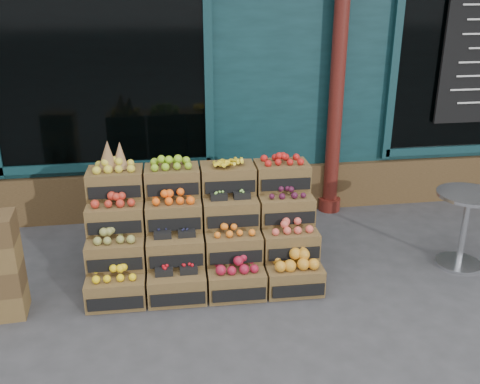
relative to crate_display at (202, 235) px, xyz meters
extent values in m
plane|color=#39393B|center=(0.59, -0.66, -0.43)|extent=(60.00, 60.00, 0.00)
cube|color=#0E2F32|center=(0.59, 4.54, 1.97)|extent=(12.00, 6.00, 4.80)
cube|color=#0E2F32|center=(0.59, 1.59, 1.07)|extent=(12.00, 0.12, 3.00)
cube|color=#4A361D|center=(0.59, 1.52, -0.13)|extent=(12.00, 0.18, 0.60)
cube|color=black|center=(-1.01, 1.52, 1.32)|extent=(2.40, 0.06, 2.00)
cylinder|color=#511812|center=(1.79, 1.39, 1.17)|extent=(0.18, 0.18, 3.20)
cube|color=brown|center=(-0.84, -0.43, -0.29)|extent=(0.55, 0.39, 0.27)
cube|color=black|center=(-0.85, -0.63, -0.32)|extent=(0.50, 0.03, 0.12)
cube|color=yellow|center=(-0.84, -0.43, -0.12)|extent=(0.44, 0.29, 0.09)
cube|color=brown|center=(-0.28, -0.44, -0.29)|extent=(0.55, 0.39, 0.27)
cube|color=black|center=(-0.29, -0.64, -0.32)|extent=(0.50, 0.03, 0.12)
cube|color=red|center=(-0.28, -0.44, -0.14)|extent=(0.44, 0.29, 0.04)
cube|color=brown|center=(0.27, -0.46, -0.29)|extent=(0.55, 0.39, 0.27)
cube|color=black|center=(0.27, -0.65, -0.32)|extent=(0.50, 0.03, 0.12)
cube|color=maroon|center=(0.27, -0.46, -0.11)|extent=(0.44, 0.29, 0.10)
cube|color=brown|center=(0.83, -0.47, -0.29)|extent=(0.55, 0.39, 0.27)
cube|color=black|center=(0.83, -0.67, -0.32)|extent=(0.50, 0.03, 0.12)
cube|color=orange|center=(0.83, -0.47, -0.10)|extent=(0.44, 0.29, 0.13)
cube|color=brown|center=(-0.84, -0.20, -0.03)|extent=(0.55, 0.39, 0.27)
cube|color=black|center=(-0.84, -0.40, -0.05)|extent=(0.50, 0.03, 0.12)
cube|color=olive|center=(-0.84, -0.20, 0.15)|extent=(0.44, 0.29, 0.09)
cube|color=brown|center=(-0.28, -0.21, -0.03)|extent=(0.55, 0.39, 0.27)
cube|color=black|center=(-0.28, -0.41, -0.05)|extent=(0.50, 0.03, 0.12)
cube|color=black|center=(-0.28, -0.21, 0.12)|extent=(0.44, 0.29, 0.03)
cube|color=brown|center=(0.28, -0.23, -0.03)|extent=(0.55, 0.39, 0.27)
cube|color=black|center=(0.27, -0.43, -0.05)|extent=(0.50, 0.03, 0.12)
cube|color=orange|center=(0.28, -0.23, 0.15)|extent=(0.44, 0.29, 0.07)
cube|color=brown|center=(0.84, -0.24, -0.03)|extent=(0.55, 0.39, 0.27)
cube|color=black|center=(0.83, -0.44, -0.05)|extent=(0.50, 0.03, 0.12)
cube|color=#E05544|center=(0.84, -0.24, 0.15)|extent=(0.44, 0.29, 0.09)
cube|color=brown|center=(-0.83, 0.03, 0.24)|extent=(0.55, 0.39, 0.27)
cube|color=black|center=(-0.84, -0.17, 0.22)|extent=(0.50, 0.03, 0.12)
cube|color=#B32C1C|center=(-0.83, 0.03, 0.42)|extent=(0.44, 0.29, 0.09)
cube|color=brown|center=(-0.27, 0.01, 0.24)|extent=(0.55, 0.39, 0.27)
cube|color=black|center=(-0.28, -0.19, 0.22)|extent=(0.50, 0.03, 0.12)
cube|color=#F85A11|center=(-0.27, 0.01, 0.43)|extent=(0.44, 0.29, 0.10)
cube|color=brown|center=(0.29, 0.00, 0.24)|extent=(0.55, 0.39, 0.27)
cube|color=black|center=(0.28, -0.20, 0.22)|extent=(0.50, 0.03, 0.12)
cube|color=#89C94F|center=(0.29, 0.00, 0.39)|extent=(0.44, 0.29, 0.03)
cube|color=brown|center=(0.84, -0.01, 0.24)|extent=(0.55, 0.39, 0.27)
cube|color=black|center=(0.84, -0.21, 0.22)|extent=(0.50, 0.03, 0.12)
cube|color=#431229|center=(0.84, -0.01, 0.41)|extent=(0.44, 0.29, 0.07)
cube|color=brown|center=(-0.83, 0.26, 0.51)|extent=(0.55, 0.39, 0.27)
cube|color=black|center=(-0.83, 0.06, 0.49)|extent=(0.50, 0.03, 0.12)
cube|color=gold|center=(-0.83, 0.26, 0.69)|extent=(0.44, 0.29, 0.09)
cube|color=brown|center=(-0.27, 0.24, 0.51)|extent=(0.55, 0.39, 0.27)
cube|color=black|center=(-0.27, 0.04, 0.49)|extent=(0.50, 0.03, 0.12)
cube|color=#87B922|center=(-0.27, 0.24, 0.69)|extent=(0.44, 0.29, 0.09)
cube|color=brown|center=(0.29, 0.23, 0.51)|extent=(0.55, 0.39, 0.27)
cube|color=black|center=(0.29, 0.03, 0.49)|extent=(0.50, 0.03, 0.12)
cube|color=yellow|center=(0.29, 0.23, 0.69)|extent=(0.44, 0.29, 0.08)
cube|color=brown|center=(0.85, 0.21, 0.51)|extent=(0.55, 0.39, 0.27)
cube|color=black|center=(0.84, 0.01, 0.49)|extent=(0.50, 0.03, 0.12)
cube|color=red|center=(0.85, 0.21, 0.69)|extent=(0.44, 0.29, 0.08)
cube|color=#4A361D|center=(0.00, -0.22, -0.29)|extent=(2.22, 0.43, 0.27)
cube|color=#4A361D|center=(0.01, 0.01, -0.16)|extent=(2.22, 0.43, 0.54)
cube|color=#4A361D|center=(0.01, 0.23, -0.03)|extent=(2.22, 0.43, 0.81)
cone|color=olive|center=(-0.88, 0.26, 0.80)|extent=(0.19, 0.19, 0.31)
cone|color=olive|center=(-0.76, 0.30, 0.78)|extent=(0.17, 0.17, 0.27)
cylinder|color=#ACAEB2|center=(2.69, -0.25, -0.41)|extent=(0.47, 0.47, 0.03)
cylinder|color=#ACAEB2|center=(2.69, -0.25, -0.03)|extent=(0.06, 0.06, 0.78)
cylinder|color=#ACAEB2|center=(2.69, -0.25, 0.37)|extent=(0.65, 0.65, 0.03)
imported|color=#195829|center=(-0.56, 2.02, 0.49)|extent=(0.72, 0.51, 1.84)
camera|label=1|loc=(-0.37, -4.84, 2.34)|focal=40.00mm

